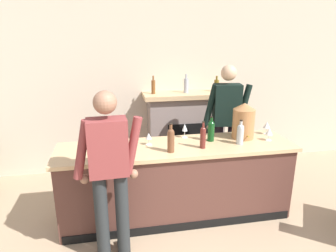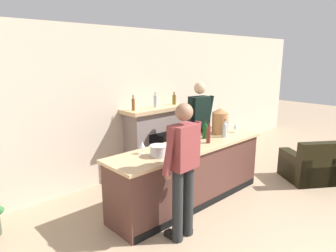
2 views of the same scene
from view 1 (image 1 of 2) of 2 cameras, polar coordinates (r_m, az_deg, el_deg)
name	(u,v)px [view 1 (image 1 of 2)]	position (r m, az deg, el deg)	size (l,w,h in m)	color
wall_back_panel	(146,86)	(4.90, -4.23, 7.54)	(12.00, 0.07, 2.75)	beige
bar_counter	(177,181)	(3.72, 1.64, -10.45)	(2.79, 0.73, 0.93)	#533129
fireplace_stone	(185,131)	(4.92, 3.31, -0.94)	(1.36, 0.52, 1.59)	gray
person_customer	(109,172)	(2.88, -11.11, -8.57)	(0.66, 0.32, 1.72)	#24282A
person_bartender	(226,123)	(4.22, 10.98, 0.50)	(0.65, 0.35, 1.80)	#28212C
copper_dispenser	(244,121)	(3.83, 14.21, 1.01)	(0.28, 0.31, 0.45)	#AE7445
ice_bucket_steel	(115,146)	(3.35, -10.04, -3.74)	(0.24, 0.24, 0.15)	silver
wine_bottle_merlot_tall	(171,139)	(3.29, 0.55, -2.53)	(0.08, 0.08, 0.33)	brown
wine_bottle_rose_blush	(203,136)	(3.43, 6.67, -1.97)	(0.07, 0.07, 0.32)	maroon
wine_bottle_cabernet_heavy	(240,133)	(3.63, 13.61, -1.32)	(0.08, 0.08, 0.30)	#ABB4B9
wine_bottle_riesling_slim	(211,130)	(3.67, 8.20, -0.74)	(0.08, 0.08, 0.31)	#104018
wine_glass_by_dispenser	(149,137)	(3.52, -3.70, -2.05)	(0.07, 0.07, 0.15)	silver
wine_glass_front_left	(267,125)	(4.09, 18.30, 0.15)	(0.09, 0.09, 0.17)	silver
wine_glass_back_row	(185,128)	(3.76, 3.20, -0.40)	(0.07, 0.07, 0.18)	silver
wine_glass_front_right	(269,132)	(3.86, 18.70, -1.05)	(0.09, 0.09, 0.16)	silver
wine_glass_near_bucket	(107,135)	(3.55, -11.57, -1.69)	(0.08, 0.08, 0.18)	silver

